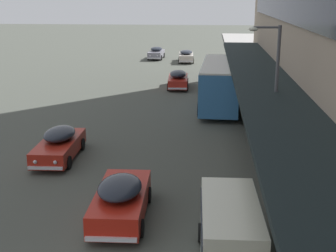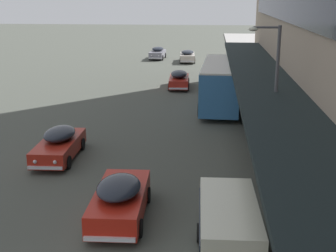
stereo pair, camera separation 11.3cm
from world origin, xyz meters
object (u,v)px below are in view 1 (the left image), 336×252
sedan_oncoming_front (121,199)px  sedan_oncoming_rear (156,53)px  transit_bus_kerbside_front (220,82)px  sedan_far_back (59,144)px  vw_van (230,229)px  sedan_lead_mid (186,56)px  street_lamp (273,83)px  sedan_trailing_mid (178,79)px

sedan_oncoming_front → sedan_oncoming_rear: sedan_oncoming_front is taller
transit_bus_kerbside_front → sedan_oncoming_rear: (-7.61, 26.17, -1.12)m
sedan_far_back → vw_van: 11.98m
sedan_far_back → sedan_oncoming_rear: 38.12m
sedan_lead_mid → street_lamp: (5.83, -35.25, 3.21)m
vw_van → sedan_oncoming_front: bearing=146.7°
transit_bus_kerbside_front → vw_van: 20.72m
sedan_oncoming_rear → street_lamp: street_lamp is taller
vw_van → sedan_oncoming_rear: bearing=99.1°
sedan_oncoming_rear → street_lamp: 39.16m
sedan_far_back → vw_van: size_ratio=1.05×
sedan_oncoming_front → sedan_lead_mid: bearing=89.6°
sedan_trailing_mid → sedan_oncoming_rear: sedan_trailing_mid is taller
sedan_far_back → street_lamp: size_ratio=0.74×
transit_bus_kerbside_front → sedan_oncoming_front: (-3.92, -18.18, -1.08)m
sedan_oncoming_front → vw_van: size_ratio=1.02×
transit_bus_kerbside_front → sedan_oncoming_rear: 27.28m
sedan_lead_mid → transit_bus_kerbside_front: bearing=-81.2°
sedan_oncoming_front → vw_van: 4.62m
sedan_lead_mid → sedan_trailing_mid: bearing=-89.5°
transit_bus_kerbside_front → vw_van: (-0.07, -20.71, -0.78)m
sedan_oncoming_front → sedan_far_back: 7.58m
sedan_trailing_mid → vw_van: vw_van is taller
transit_bus_kerbside_front → vw_van: size_ratio=2.17×
sedan_oncoming_front → sedan_trailing_mid: (0.40, 25.22, -0.01)m
sedan_oncoming_front → sedan_trailing_mid: 25.22m
sedan_far_back → sedan_oncoming_rear: bearing=89.1°
sedan_oncoming_front → street_lamp: 9.50m
vw_van → street_lamp: bearing=76.1°
transit_bus_kerbside_front → sedan_oncoming_front: size_ratio=2.13×
transit_bus_kerbside_front → sedan_trailing_mid: bearing=116.5°
transit_bus_kerbside_front → sedan_far_back: transit_bus_kerbside_front is taller
vw_van → sedan_lead_mid: bearing=94.6°
transit_bus_kerbside_front → sedan_oncoming_front: bearing=-102.2°
sedan_oncoming_front → sedan_oncoming_rear: size_ratio=1.05×
sedan_far_back → sedan_trailing_mid: size_ratio=1.03×
sedan_lead_mid → sedan_oncoming_rear: (-3.96, 2.53, 0.02)m
sedan_lead_mid → vw_van: vw_van is taller
sedan_lead_mid → street_lamp: size_ratio=0.74×
sedan_far_back → sedan_lead_mid: sedan_far_back is taller
sedan_oncoming_front → sedan_far_back: sedan_oncoming_front is taller
sedan_far_back → sedan_lead_mid: (4.57, 35.58, -0.03)m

